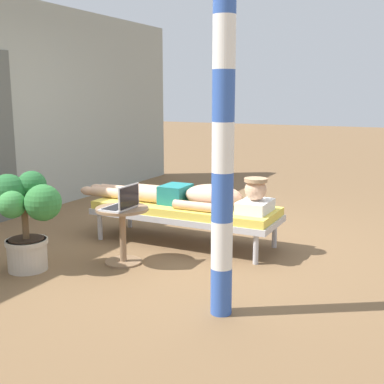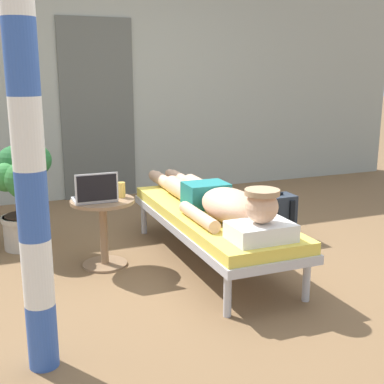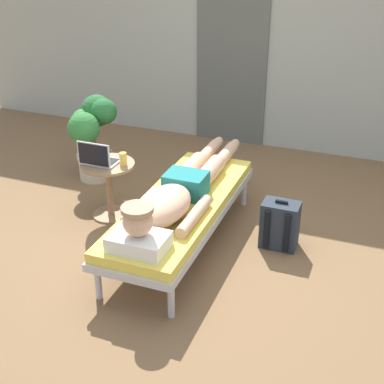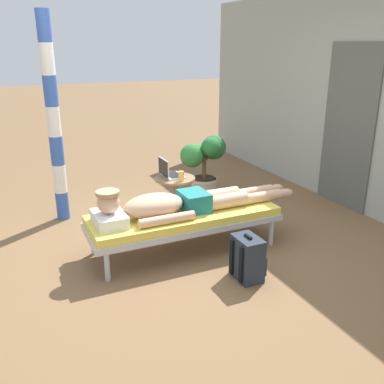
{
  "view_description": "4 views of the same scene",
  "coord_description": "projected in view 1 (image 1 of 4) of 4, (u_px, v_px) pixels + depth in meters",
  "views": [
    {
      "loc": [
        -4.44,
        -2.23,
        1.54
      ],
      "look_at": [
        0.08,
        0.03,
        0.54
      ],
      "focal_mm": 46.59,
      "sensor_mm": 36.0,
      "label": 1
    },
    {
      "loc": [
        -1.55,
        -3.35,
        1.47
      ],
      "look_at": [
        -0.1,
        0.24,
        0.53
      ],
      "focal_mm": 47.35,
      "sensor_mm": 36.0,
      "label": 2
    },
    {
      "loc": [
        1.47,
        -3.49,
        2.47
      ],
      "look_at": [
        0.15,
        -0.09,
        0.6
      ],
      "focal_mm": 50.66,
      "sensor_mm": 36.0,
      "label": 3
    },
    {
      "loc": [
        3.66,
        -1.53,
        2.02
      ],
      "look_at": [
        -0.22,
        0.25,
        0.53
      ],
      "focal_mm": 40.06,
      "sensor_mm": 36.0,
      "label": 4
    }
  ],
  "objects": [
    {
      "name": "ground_plane",
      "position": [
        191.0,
        244.0,
        5.17
      ],
      "size": [
        40.0,
        40.0,
        0.0
      ],
      "primitive_type": "plane",
      "color": "brown"
    },
    {
      "name": "house_wall_back",
      "position": [
        0.0,
        109.0,
        6.04
      ],
      "size": [
        7.6,
        0.2,
        2.7
      ],
      "primitive_type": "cube",
      "color": "#999E93",
      "rests_on": "ground"
    },
    {
      "name": "lounge_chair",
      "position": [
        185.0,
        211.0,
        5.13
      ],
      "size": [
        0.67,
        1.95,
        0.42
      ],
      "color": "#B7B7BC",
      "rests_on": "ground"
    },
    {
      "name": "person_reclining",
      "position": [
        193.0,
        195.0,
        5.06
      ],
      "size": [
        0.53,
        2.17,
        0.33
      ],
      "color": "white",
      "rests_on": "lounge_chair"
    },
    {
      "name": "side_table",
      "position": [
        123.0,
        225.0,
        4.53
      ],
      "size": [
        0.48,
        0.48,
        0.52
      ],
      "color": "#8C6B4C",
      "rests_on": "ground"
    },
    {
      "name": "laptop",
      "position": [
        123.0,
        203.0,
        4.42
      ],
      "size": [
        0.31,
        0.24,
        0.23
      ],
      "color": "silver",
      "rests_on": "side_table"
    },
    {
      "name": "drink_glass",
      "position": [
        130.0,
        198.0,
        4.63
      ],
      "size": [
        0.06,
        0.06,
        0.12
      ],
      "primitive_type": "cylinder",
      "color": "gold",
      "rests_on": "side_table"
    },
    {
      "name": "backpack",
      "position": [
        193.0,
        208.0,
        5.95
      ],
      "size": [
        0.3,
        0.26,
        0.42
      ],
      "color": "#262D38",
      "rests_on": "ground"
    },
    {
      "name": "potted_plant",
      "position": [
        25.0,
        212.0,
        4.32
      ],
      "size": [
        0.5,
        0.67,
        0.87
      ],
      "color": "#BFB29E",
      "rests_on": "ground"
    },
    {
      "name": "porch_post",
      "position": [
        223.0,
        147.0,
        3.32
      ],
      "size": [
        0.15,
        0.15,
        2.37
      ],
      "color": "#3359B2",
      "rests_on": "ground"
    }
  ]
}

